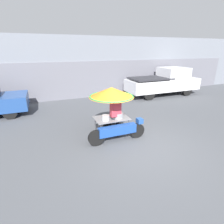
% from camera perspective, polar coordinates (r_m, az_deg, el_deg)
% --- Properties ---
extents(ground_plane, '(36.00, 36.00, 0.00)m').
position_cam_1_polar(ground_plane, '(6.19, 9.15, -11.03)').
color(ground_plane, '#4C4F54').
extents(shopfront_building, '(28.00, 2.06, 3.96)m').
position_cam_1_polar(shopfront_building, '(12.88, -9.17, 14.39)').
color(shopfront_building, gray).
rests_on(shopfront_building, ground).
extents(vendor_motorcycle_cart, '(2.15, 1.65, 1.87)m').
position_cam_1_polar(vendor_motorcycle_cart, '(6.32, 0.18, 3.78)').
color(vendor_motorcycle_cart, black).
rests_on(vendor_motorcycle_cart, ground).
extents(vendor_person, '(0.38, 0.22, 1.65)m').
position_cam_1_polar(vendor_person, '(6.42, 1.14, -0.39)').
color(vendor_person, '#2D2D33').
rests_on(vendor_person, ground).
extents(pickup_truck, '(5.27, 1.81, 1.92)m').
position_cam_1_polar(pickup_truck, '(13.14, 16.67, 9.37)').
color(pickup_truck, black).
rests_on(pickup_truck, ground).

